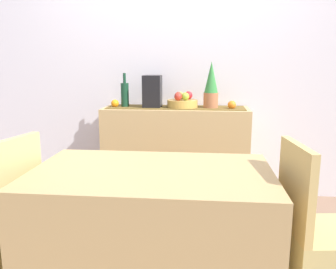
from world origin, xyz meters
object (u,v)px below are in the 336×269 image
at_px(sideboard_console, 176,155).
at_px(dining_table, 152,236).
at_px(fruit_bowl, 182,103).
at_px(potted_plant, 211,86).
at_px(wine_bottle, 125,94).
at_px(chair_by_corner, 321,263).
at_px(coffee_maker, 152,91).

distance_m(sideboard_console, dining_table, 1.43).
xyz_separation_m(fruit_bowl, potted_plant, (0.25, 0.00, 0.16)).
height_order(sideboard_console, wine_bottle, wine_bottle).
relative_size(potted_plant, chair_by_corner, 0.46).
bearing_deg(fruit_bowl, coffee_maker, 180.00).
distance_m(sideboard_console, chair_by_corner, 1.69).
relative_size(sideboard_console, coffee_maker, 4.53).
height_order(fruit_bowl, dining_table, fruit_bowl).
bearing_deg(fruit_bowl, dining_table, -92.95).
bearing_deg(coffee_maker, sideboard_console, 0.00).
bearing_deg(chair_by_corner, wine_bottle, 133.10).
relative_size(sideboard_console, potted_plant, 3.18).
bearing_deg(coffee_maker, dining_table, -82.09).
xyz_separation_m(potted_plant, chair_by_corner, (0.56, -1.43, -0.82)).
height_order(sideboard_console, fruit_bowl, fruit_bowl).
xyz_separation_m(coffee_maker, dining_table, (0.20, -1.43, -0.66)).
xyz_separation_m(sideboard_console, fruit_bowl, (0.06, 0.00, 0.48)).
bearing_deg(dining_table, wine_bottle, 107.52).
distance_m(sideboard_console, coffee_maker, 0.62).
relative_size(sideboard_console, wine_bottle, 4.26).
relative_size(coffee_maker, dining_table, 0.23).
xyz_separation_m(sideboard_console, coffee_maker, (-0.21, 0.00, 0.59)).
bearing_deg(sideboard_console, dining_table, -90.55).
distance_m(wine_bottle, potted_plant, 0.78).
bearing_deg(potted_plant, coffee_maker, -180.00).
bearing_deg(potted_plant, fruit_bowl, -180.00).
distance_m(sideboard_console, fruit_bowl, 0.48).
height_order(potted_plant, chair_by_corner, potted_plant).
relative_size(fruit_bowl, dining_table, 0.22).
bearing_deg(potted_plant, wine_bottle, -180.00).
xyz_separation_m(potted_plant, dining_table, (-0.33, -1.43, -0.71)).
distance_m(coffee_maker, dining_table, 1.59).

